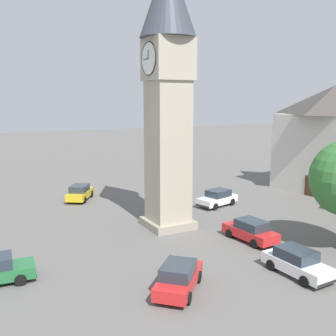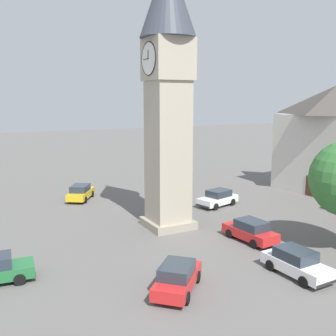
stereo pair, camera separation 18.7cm
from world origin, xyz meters
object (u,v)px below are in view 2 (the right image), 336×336
at_px(car_silver_kerb, 250,231).
at_px(car_green_alley, 297,263).
at_px(car_black_far, 81,192).
at_px(car_white_side, 218,198).
at_px(clock_tower, 168,72).
at_px(car_blue_kerb, 177,277).
at_px(building_terrace_right, 333,139).
at_px(pedestrian, 170,183).

distance_m(car_silver_kerb, car_green_alley, 5.73).
bearing_deg(car_black_far, car_white_side, -127.29).
bearing_deg(clock_tower, car_silver_kerb, -146.43).
xyz_separation_m(car_blue_kerb, car_green_alley, (-1.51, -6.89, 0.00)).
height_order(car_white_side, building_terrace_right, building_terrace_right).
bearing_deg(building_terrace_right, car_white_side, 86.50).
relative_size(car_silver_kerb, pedestrian, 2.52).
distance_m(clock_tower, car_silver_kerb, 12.96).
bearing_deg(clock_tower, pedestrian, -28.51).
height_order(car_green_alley, building_terrace_right, building_terrace_right).
distance_m(car_blue_kerb, pedestrian, 22.10).
bearing_deg(car_green_alley, clock_tower, 12.31).
xyz_separation_m(car_silver_kerb, building_terrace_right, (7.90, -17.33, 5.02)).
distance_m(car_white_side, pedestrian, 7.05).
bearing_deg(car_green_alley, car_black_far, 15.51).
distance_m(car_black_far, pedestrian, 9.43).
height_order(car_black_far, car_green_alley, same).
relative_size(car_black_far, pedestrian, 2.60).
bearing_deg(car_black_far, clock_tower, -161.48).
bearing_deg(car_green_alley, pedestrian, -8.22).
bearing_deg(clock_tower, car_white_side, -65.14).
xyz_separation_m(clock_tower, pedestrian, (10.12, -5.50, -10.89)).
relative_size(clock_tower, car_black_far, 4.64).
xyz_separation_m(car_white_side, building_terrace_right, (-0.86, -14.04, 5.02)).
distance_m(car_blue_kerb, car_black_far, 21.07).
xyz_separation_m(clock_tower, car_white_side, (3.23, -6.96, -11.13)).
bearing_deg(pedestrian, car_silver_kerb, 173.34).
height_order(clock_tower, pedestrian, clock_tower).
height_order(car_white_side, car_black_far, same).
bearing_deg(pedestrian, building_terrace_right, -116.56).
distance_m(car_white_side, car_green_alley, 15.05).
bearing_deg(car_black_far, car_green_alley, -164.49).
relative_size(car_black_far, building_terrace_right, 0.37).
distance_m(car_white_side, car_black_far, 13.58).
height_order(car_silver_kerb, building_terrace_right, building_terrace_right).
relative_size(car_blue_kerb, car_green_alley, 0.99).
distance_m(car_blue_kerb, building_terrace_right, 28.59).
bearing_deg(clock_tower, car_black_far, 18.52).
bearing_deg(pedestrian, car_black_far, 81.86).
bearing_deg(car_white_side, clock_tower, 114.86).
xyz_separation_m(clock_tower, car_green_alley, (-11.12, -2.43, -11.13)).
height_order(car_white_side, pedestrian, pedestrian).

